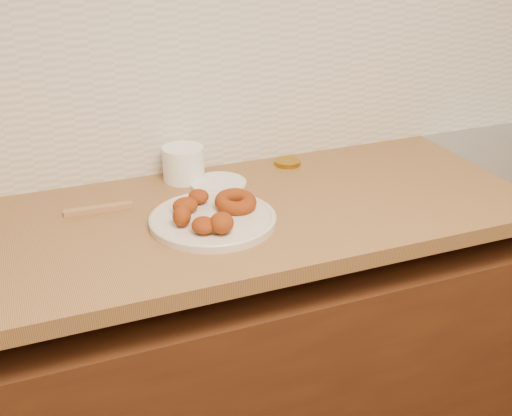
# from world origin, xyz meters

# --- Properties ---
(base_cabinet) EXTENTS (3.60, 0.60, 0.77)m
(base_cabinet) POSITION_xyz_m (0.00, 1.69, 0.39)
(base_cabinet) COLOR #492511
(base_cabinet) RESTS_ON floor
(butcher_block) EXTENTS (2.30, 0.62, 0.04)m
(butcher_block) POSITION_xyz_m (-0.65, 1.69, 0.88)
(butcher_block) COLOR olive
(butcher_block) RESTS_ON base_cabinet
(backsplash) EXTENTS (3.60, 0.02, 0.60)m
(backsplash) POSITION_xyz_m (0.00, 1.99, 1.20)
(backsplash) COLOR beige
(backsplash) RESTS_ON wall_back
(donut_plate) EXTENTS (0.30, 0.30, 0.02)m
(donut_plate) POSITION_xyz_m (-0.31, 1.64, 0.91)
(donut_plate) COLOR beige
(donut_plate) RESTS_ON butcher_block
(ring_donut) EXTENTS (0.14, 0.14, 0.05)m
(ring_donut) POSITION_xyz_m (-0.25, 1.66, 0.93)
(ring_donut) COLOR #84330B
(ring_donut) RESTS_ON donut_plate
(fried_dough_chunks) EXTENTS (0.14, 0.24, 0.05)m
(fried_dough_chunks) POSITION_xyz_m (-0.35, 1.62, 0.94)
(fried_dough_chunks) COLOR #84330B
(fried_dough_chunks) RESTS_ON donut_plate
(plastic_tub) EXTENTS (0.12, 0.12, 0.09)m
(plastic_tub) POSITION_xyz_m (-0.30, 1.91, 0.95)
(plastic_tub) COLOR white
(plastic_tub) RESTS_ON butcher_block
(tub_lid) EXTENTS (0.17, 0.17, 0.01)m
(tub_lid) POSITION_xyz_m (-0.23, 1.84, 0.90)
(tub_lid) COLOR white
(tub_lid) RESTS_ON butcher_block
(brass_jar_lid) EXTENTS (0.10, 0.10, 0.01)m
(brass_jar_lid) POSITION_xyz_m (0.00, 1.91, 0.91)
(brass_jar_lid) COLOR #A37D17
(brass_jar_lid) RESTS_ON butcher_block
(wooden_utensil) EXTENTS (0.16, 0.03, 0.01)m
(wooden_utensil) POSITION_xyz_m (-0.55, 1.80, 0.91)
(wooden_utensil) COLOR #9E6F47
(wooden_utensil) RESTS_ON butcher_block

